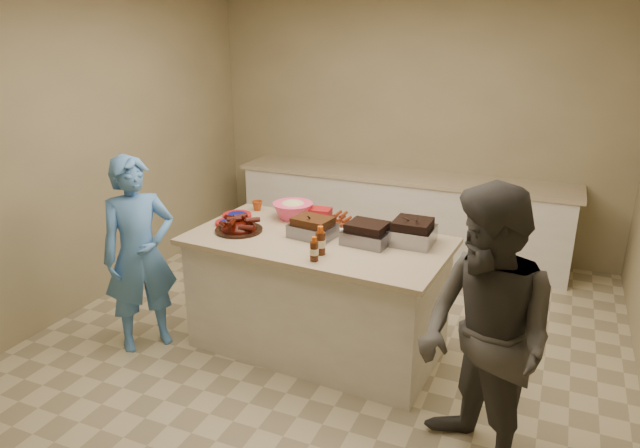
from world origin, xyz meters
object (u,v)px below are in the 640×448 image
at_px(bbq_bottle_a, 320,254).
at_px(plastic_cup, 257,210).
at_px(bbq_bottle_b, 314,261).
at_px(mustard_bottle, 292,232).
at_px(island, 318,346).
at_px(rib_platter, 239,231).
at_px(roasting_pan, 412,243).
at_px(coleslaw_bowl, 293,218).
at_px(guest_blue, 150,342).

height_order(bbq_bottle_a, plastic_cup, bbq_bottle_a).
xyz_separation_m(bbq_bottle_b, mustard_bottle, (-0.38, 0.44, 0.00)).
relative_size(island, rib_platter, 5.26).
distance_m(rib_platter, plastic_cup, 0.53).
distance_m(roasting_pan, plastic_cup, 1.43).
xyz_separation_m(bbq_bottle_a, bbq_bottle_b, (0.01, -0.12, -0.00)).
distance_m(bbq_bottle_b, mustard_bottle, 0.58).
height_order(bbq_bottle_b, plastic_cup, bbq_bottle_b).
height_order(coleslaw_bowl, bbq_bottle_b, coleslaw_bowl).
bearing_deg(rib_platter, coleslaw_bowl, 60.38).
bearing_deg(rib_platter, bbq_bottle_a, -13.31).
bearing_deg(bbq_bottle_a, roasting_pan, 40.70).
height_order(rib_platter, roasting_pan, rib_platter).
height_order(island, guest_blue, island).
xyz_separation_m(coleslaw_bowl, guest_blue, (-0.89, -0.84, -0.91)).
height_order(roasting_pan, coleslaw_bowl, coleslaw_bowl).
xyz_separation_m(rib_platter, plastic_cup, (-0.12, 0.51, 0.00)).
bearing_deg(bbq_bottle_b, roasting_pan, 48.01).
bearing_deg(roasting_pan, bbq_bottle_a, -138.89).
xyz_separation_m(roasting_pan, bbq_bottle_b, (-0.52, -0.58, 0.00)).
distance_m(coleslaw_bowl, plastic_cup, 0.38).
distance_m(rib_platter, bbq_bottle_b, 0.82).
bearing_deg(rib_platter, plastic_cup, 103.63).
bearing_deg(plastic_cup, bbq_bottle_b, -42.46).
distance_m(island, plastic_cup, 1.25).
bearing_deg(bbq_bottle_a, plastic_cup, 141.94).
distance_m(island, rib_platter, 1.10).
bearing_deg(island, mustard_bottle, 170.43).
xyz_separation_m(rib_platter, coleslaw_bowl, (0.25, 0.44, 0.00)).
bearing_deg(bbq_bottle_a, rib_platter, 166.69).
relative_size(island, coleslaw_bowl, 5.87).
distance_m(mustard_bottle, guest_blue, 1.47).
bearing_deg(bbq_bottle_b, guest_blue, -176.16).
height_order(island, bbq_bottle_b, bbq_bottle_b).
height_order(coleslaw_bowl, guest_blue, coleslaw_bowl).
bearing_deg(guest_blue, coleslaw_bowl, -9.56).
distance_m(rib_platter, mustard_bottle, 0.41).
bearing_deg(coleslaw_bowl, guest_blue, -136.76).
bearing_deg(guest_blue, bbq_bottle_b, -48.95).
distance_m(coleslaw_bowl, guest_blue, 1.52).
relative_size(bbq_bottle_b, mustard_bottle, 1.61).
bearing_deg(coleslaw_bowl, roasting_pan, -9.08).
xyz_separation_m(coleslaw_bowl, mustard_bottle, (0.14, -0.30, -0.00)).
xyz_separation_m(island, mustard_bottle, (-0.23, 0.05, 0.91)).
distance_m(bbq_bottle_a, plastic_cup, 1.12).
xyz_separation_m(roasting_pan, mustard_bottle, (-0.90, -0.13, 0.00)).
distance_m(rib_platter, guest_blue, 1.18).
bearing_deg(plastic_cup, island, -29.83).
relative_size(rib_platter, bbq_bottle_b, 2.15).
relative_size(bbq_bottle_a, mustard_bottle, 1.91).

